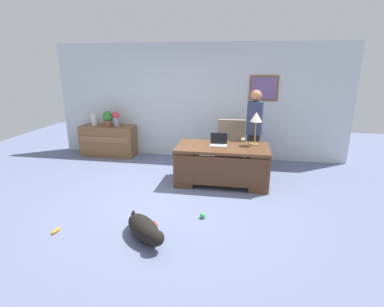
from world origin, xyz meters
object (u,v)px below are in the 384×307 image
(vase_with_flowers, at_px, (116,118))
(dog_toy_plush, at_px, (56,231))
(dog_toy_ball, at_px, (203,216))
(dog_lying, at_px, (145,229))
(desk_lamp, at_px, (256,119))
(desk, at_px, (222,164))
(laptop, at_px, (219,142))
(vase_empty, at_px, (94,120))
(credenza, at_px, (108,141))
(person_standing, at_px, (254,131))
(armchair, at_px, (231,147))
(dog_toy_bone, at_px, (155,224))
(potted_plant, at_px, (108,118))

(vase_with_flowers, relative_size, dog_toy_plush, 2.28)
(dog_toy_ball, relative_size, dog_toy_plush, 0.52)
(dog_lying, distance_m, desk_lamp, 2.96)
(desk_lamp, bearing_deg, desk, -159.13)
(laptop, height_order, vase_empty, vase_empty)
(desk_lamp, height_order, vase_empty, desk_lamp)
(credenza, distance_m, desk_lamp, 3.82)
(credenza, relative_size, person_standing, 0.78)
(armchair, height_order, vase_empty, armchair)
(laptop, xyz_separation_m, dog_toy_ball, (-0.09, -1.52, -0.75))
(person_standing, relative_size, vase_with_flowers, 4.74)
(person_standing, relative_size, dog_lying, 2.41)
(credenza, distance_m, person_standing, 3.62)
(vase_empty, bearing_deg, vase_with_flowers, 0.00)
(dog_lying, xyz_separation_m, dog_toy_bone, (0.02, 0.38, -0.13))
(credenza, xyz_separation_m, vase_empty, (-0.34, 0.00, 0.51))
(dog_toy_ball, bearing_deg, laptop, 86.78)
(vase_with_flowers, distance_m, dog_toy_plush, 3.71)
(desk_lamp, bearing_deg, person_standing, 90.98)
(dog_toy_ball, distance_m, dog_toy_bone, 0.72)
(desk_lamp, bearing_deg, dog_toy_plush, -138.58)
(dog_lying, relative_size, desk_lamp, 1.13)
(credenza, xyz_separation_m, dog_toy_ball, (2.78, -2.80, -0.33))
(credenza, height_order, desk_lamp, desk_lamp)
(vase_with_flowers, bearing_deg, desk_lamp, -19.16)
(laptop, relative_size, dog_toy_bone, 2.22)
(desk_lamp, height_order, dog_toy_ball, desk_lamp)
(person_standing, bearing_deg, dog_toy_bone, -119.31)
(person_standing, height_order, vase_with_flowers, person_standing)
(dog_toy_plush, bearing_deg, desk_lamp, 41.42)
(laptop, bearing_deg, dog_toy_plush, -131.90)
(dog_lying, distance_m, vase_empty, 4.33)
(vase_with_flowers, bearing_deg, potted_plant, 180.00)
(desk, distance_m, laptop, 0.41)
(person_standing, bearing_deg, laptop, -135.52)
(dog_lying, height_order, dog_toy_bone, dog_lying)
(vase_empty, relative_size, dog_toy_ball, 3.28)
(desk, bearing_deg, armchair, 83.17)
(desk, bearing_deg, potted_plant, 154.77)
(desk, xyz_separation_m, dog_toy_bone, (-0.82, -1.74, -0.38))
(vase_with_flowers, bearing_deg, dog_lying, -61.95)
(dog_toy_ball, height_order, dog_toy_bone, dog_toy_ball)
(desk, height_order, dog_toy_plush, desk)
(armchair, bearing_deg, desk_lamp, -56.35)
(vase_empty, xyz_separation_m, dog_toy_ball, (3.12, -2.80, -0.85))
(laptop, distance_m, vase_empty, 3.45)
(desk, relative_size, vase_with_flowers, 4.76)
(credenza, bearing_deg, vase_empty, 179.76)
(dog_lying, distance_m, vase_with_flowers, 4.04)
(desk, bearing_deg, laptop, 131.65)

